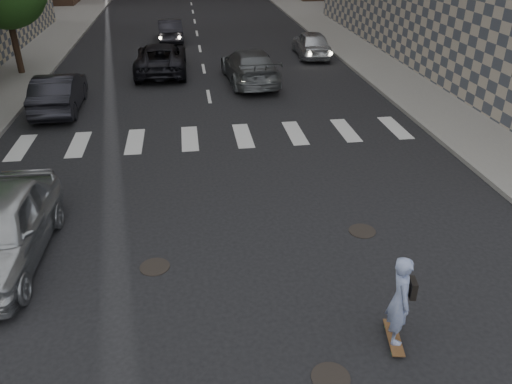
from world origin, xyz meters
TOP-DOWN VIEW (x-y plane):
  - ground at (0.00, 0.00)m, footprint 160.00×160.00m
  - sidewalk_right at (14.50, 20.00)m, footprint 13.00×80.00m
  - manhole_a at (1.20, -2.50)m, footprint 0.70×0.70m
  - manhole_b at (-2.00, 1.20)m, footprint 0.70×0.70m
  - manhole_c at (3.30, 2.00)m, footprint 0.70×0.70m
  - skateboarder at (2.63, -1.80)m, footprint 0.56×1.00m
  - traffic_car_a at (-6.33, 13.00)m, footprint 1.79×4.81m
  - traffic_car_b at (2.17, 16.02)m, footprint 2.65×5.76m
  - traffic_car_c at (-2.23, 18.46)m, footprint 2.63×5.60m
  - traffic_car_d at (6.50, 20.98)m, footprint 1.98×4.52m
  - traffic_car_e at (-1.84, 26.56)m, footprint 1.74×4.45m

SIDE VIEW (x-z plane):
  - ground at x=0.00m, z-range 0.00..0.00m
  - manhole_a at x=1.20m, z-range 0.00..0.02m
  - manhole_b at x=-2.00m, z-range 0.00..0.02m
  - manhole_c at x=3.30m, z-range 0.00..0.02m
  - sidewalk_right at x=14.50m, z-range 0.00..0.15m
  - traffic_car_e at x=-1.84m, z-range 0.00..1.44m
  - traffic_car_d at x=6.50m, z-range 0.00..1.51m
  - traffic_car_c at x=-2.23m, z-range 0.00..1.55m
  - traffic_car_a at x=-6.33m, z-range 0.00..1.57m
  - traffic_car_b at x=2.17m, z-range 0.00..1.63m
  - skateboarder at x=2.63m, z-range 0.05..1.99m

